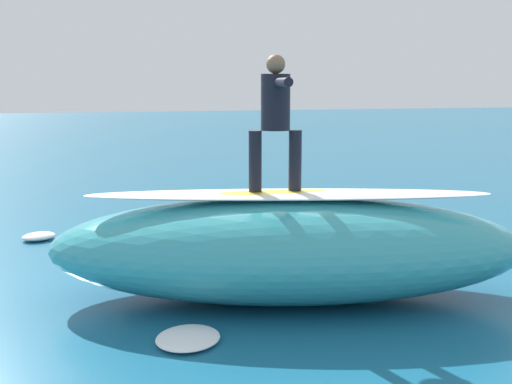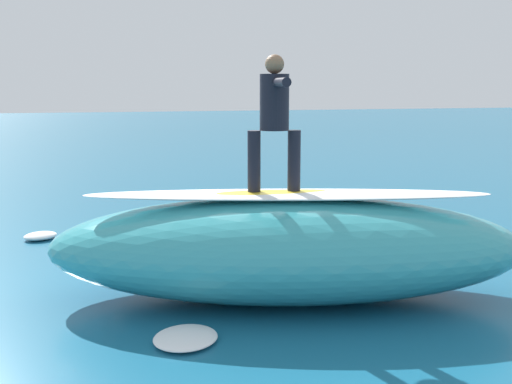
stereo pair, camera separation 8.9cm
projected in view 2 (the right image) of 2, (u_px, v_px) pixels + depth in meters
ground_plane at (268, 263)px, 10.00m from camera, size 120.00×120.00×0.00m
wave_crest at (287, 249)px, 8.26m from camera, size 6.49×3.85×1.32m
wave_foam_lip at (288, 195)px, 8.14m from camera, size 5.21×2.15×0.08m
surfboard_riding at (274, 194)px, 8.14m from camera, size 2.16×0.81×0.09m
surfer_riding at (274, 113)px, 7.97m from camera, size 0.67×1.60×1.69m
surfboard_paddling at (243, 241)px, 11.23m from camera, size 1.81×2.32×0.08m
surfer_paddling at (249, 233)px, 11.12m from camera, size 1.14×1.51×0.31m
foam_patch_near at (367, 267)px, 9.47m from camera, size 0.90×0.63×0.17m
foam_patch_mid at (40, 236)px, 11.54m from camera, size 0.77×0.73×0.13m
foam_patch_far at (186, 338)px, 6.92m from camera, size 0.98×1.02×0.09m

